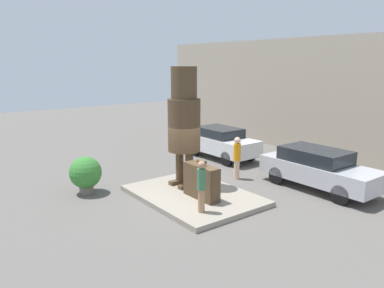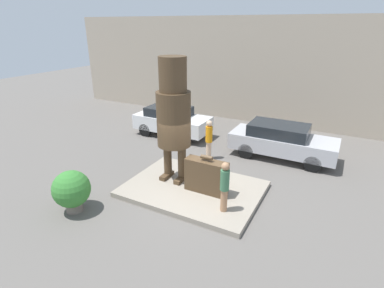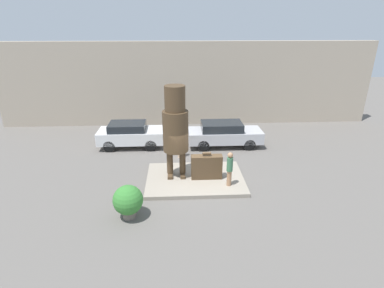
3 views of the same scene
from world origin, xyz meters
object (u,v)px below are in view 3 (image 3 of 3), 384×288
(tourist, at_px, (230,168))
(worker_hivis, at_px, (180,142))
(statue_figure, at_px, (175,125))
(parked_car_silver, at_px, (224,133))
(giant_suitcase, at_px, (207,167))
(planter_pot, at_px, (128,201))
(parked_car_white, at_px, (130,134))

(tourist, bearing_deg, worker_hivis, 121.37)
(statue_figure, distance_m, worker_hivis, 3.18)
(tourist, distance_m, parked_car_silver, 5.38)
(tourist, xyz_separation_m, worker_hivis, (-2.26, 3.71, -0.11))
(parked_car_silver, bearing_deg, giant_suitcase, -108.94)
(giant_suitcase, bearing_deg, planter_pot, -140.01)
(statue_figure, bearing_deg, tourist, -24.47)
(giant_suitcase, height_order, planter_pot, giant_suitcase)
(giant_suitcase, relative_size, worker_hivis, 0.83)
(giant_suitcase, bearing_deg, tourist, -38.53)
(statue_figure, xyz_separation_m, worker_hivis, (0.21, 2.58, -1.84))
(tourist, height_order, planter_pot, tourist)
(statue_figure, xyz_separation_m, planter_pot, (-1.92, -3.18, -2.05))
(giant_suitcase, bearing_deg, parked_car_white, 132.40)
(planter_pot, bearing_deg, statue_figure, 58.92)
(parked_car_white, bearing_deg, giant_suitcase, -47.60)
(parked_car_white, height_order, parked_car_silver, parked_car_silver)
(statue_figure, height_order, planter_pot, statue_figure)
(parked_car_white, bearing_deg, tourist, -46.11)
(parked_car_silver, height_order, planter_pot, parked_car_silver)
(giant_suitcase, relative_size, parked_car_white, 0.37)
(tourist, bearing_deg, statue_figure, 155.53)
(parked_car_white, xyz_separation_m, parked_car_silver, (5.90, -0.20, -0.00))
(planter_pot, height_order, worker_hivis, worker_hivis)
(giant_suitcase, bearing_deg, statue_figure, 167.26)
(tourist, height_order, worker_hivis, tourist)
(statue_figure, height_order, parked_car_silver, statue_figure)
(parked_car_white, relative_size, planter_pot, 2.86)
(statue_figure, distance_m, parked_car_white, 5.62)
(planter_pot, bearing_deg, parked_car_silver, 56.17)
(giant_suitcase, distance_m, planter_pot, 4.43)
(parked_car_white, bearing_deg, worker_hivis, -30.83)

